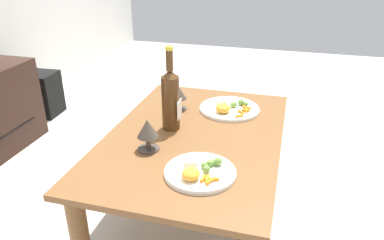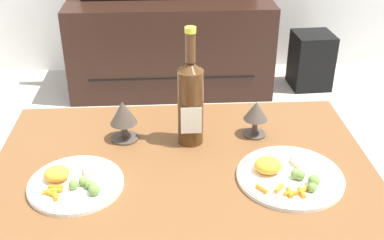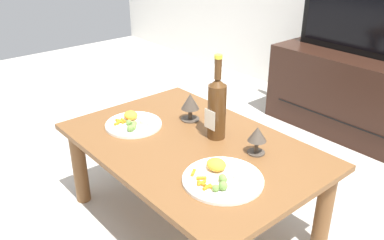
{
  "view_description": "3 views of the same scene",
  "coord_description": "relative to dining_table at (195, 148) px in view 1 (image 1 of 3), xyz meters",
  "views": [
    {
      "loc": [
        -1.37,
        -0.37,
        1.16
      ],
      "look_at": [
        0.02,
        0.02,
        0.48
      ],
      "focal_mm": 34.42,
      "sensor_mm": 36.0,
      "label": 1
    },
    {
      "loc": [
        -0.04,
        -1.16,
        1.21
      ],
      "look_at": [
        0.03,
        0.08,
        0.52
      ],
      "focal_mm": 44.65,
      "sensor_mm": 36.0,
      "label": 2
    },
    {
      "loc": [
        1.16,
        -0.98,
        1.26
      ],
      "look_at": [
        -0.03,
        0.03,
        0.51
      ],
      "focal_mm": 38.15,
      "sensor_mm": 36.0,
      "label": 3
    }
  ],
  "objects": [
    {
      "name": "wine_bottle",
      "position": [
        0.03,
        0.12,
        0.22
      ],
      "size": [
        0.08,
        0.08,
        0.37
      ],
      "color": "#4C2D14",
      "rests_on": "dining_table"
    },
    {
      "name": "goblet_left",
      "position": [
        -0.18,
        0.14,
        0.16
      ],
      "size": [
        0.09,
        0.09,
        0.13
      ],
      "color": "#473D33",
      "rests_on": "dining_table"
    },
    {
      "name": "dining_table",
      "position": [
        0.0,
        0.0,
        0.0
      ],
      "size": [
        1.1,
        0.74,
        0.42
      ],
      "color": "brown",
      "rests_on": "ground_plane"
    },
    {
      "name": "goblet_right",
      "position": [
        0.24,
        0.14,
        0.15
      ],
      "size": [
        0.08,
        0.08,
        0.12
      ],
      "color": "#473D33",
      "rests_on": "dining_table"
    },
    {
      "name": "dinner_plate_left",
      "position": [
        -0.3,
        -0.1,
        0.08
      ],
      "size": [
        0.26,
        0.26,
        0.05
      ],
      "color": "white",
      "rests_on": "dining_table"
    },
    {
      "name": "ground_plane",
      "position": [
        0.0,
        0.0,
        -0.35
      ],
      "size": [
        6.4,
        6.4,
        0.0
      ],
      "primitive_type": "plane",
      "color": "#B7B2A8"
    },
    {
      "name": "floor_speaker",
      "position": [
        0.81,
        1.4,
        -0.19
      ],
      "size": [
        0.23,
        0.23,
        0.32
      ],
      "primitive_type": "cube",
      "rotation": [
        0.0,
        0.0,
        0.05
      ],
      "color": "black",
      "rests_on": "ground_plane"
    },
    {
      "name": "dinner_plate_right",
      "position": [
        0.29,
        -0.1,
        0.08
      ],
      "size": [
        0.3,
        0.3,
        0.05
      ],
      "color": "white",
      "rests_on": "dining_table"
    }
  ]
}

